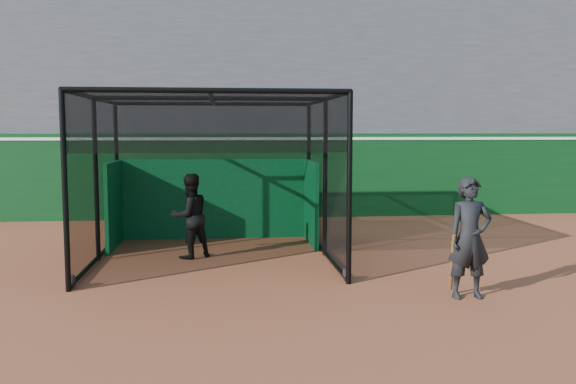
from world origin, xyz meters
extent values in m
plane|color=brown|center=(0.00, 0.00, 0.00)|extent=(120.00, 120.00, 0.00)
cube|color=#093613|center=(0.00, 8.50, 1.25)|extent=(50.00, 0.45, 2.50)
cube|color=white|center=(0.00, 8.50, 2.35)|extent=(50.00, 0.50, 0.08)
cube|color=#4C4C4F|center=(0.00, 12.38, 3.88)|extent=(50.00, 7.85, 7.75)
cube|color=#085125|center=(-0.43, 4.98, 0.95)|extent=(4.46, 0.10, 1.90)
cylinder|color=black|center=(-2.72, 0.50, 0.11)|extent=(0.08, 0.22, 0.22)
cylinder|color=black|center=(1.87, 0.50, 0.11)|extent=(0.08, 0.22, 0.22)
cylinder|color=black|center=(-2.72, 4.90, 0.11)|extent=(0.08, 0.22, 0.22)
cylinder|color=black|center=(1.87, 4.90, 0.11)|extent=(0.08, 0.22, 0.22)
imported|color=black|center=(-0.90, 2.74, 0.86)|extent=(1.05, 1.00, 1.72)
imported|color=black|center=(3.53, -0.75, 0.94)|extent=(0.69, 0.46, 1.87)
cylinder|color=#593819|center=(3.28, -0.70, 0.55)|extent=(0.15, 0.36, 0.93)
camera|label=1|loc=(-0.23, -9.61, 2.57)|focal=38.00mm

